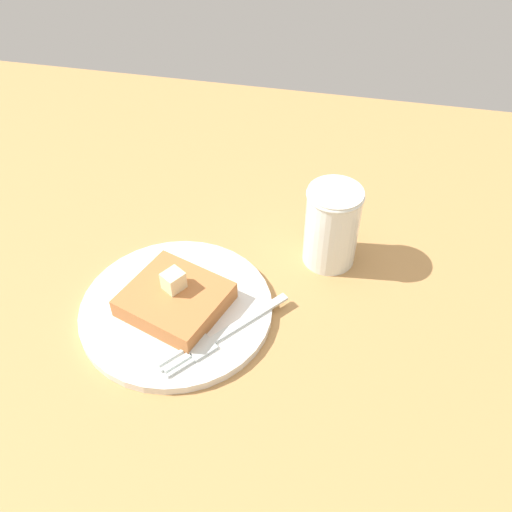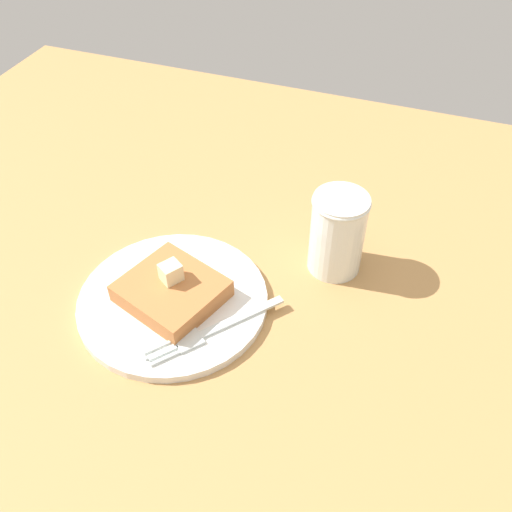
# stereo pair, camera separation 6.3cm
# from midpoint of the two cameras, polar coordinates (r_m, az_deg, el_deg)

# --- Properties ---
(table_surface) EXTENTS (1.20, 1.20, 0.03)m
(table_surface) POSITION_cam_midpoint_polar(r_m,az_deg,el_deg) (0.60, -7.03, -12.83)
(table_surface) COLOR #AF7F49
(table_surface) RESTS_ON ground
(plate) EXTENTS (0.21, 0.21, 0.01)m
(plate) POSITION_cam_midpoint_polar(r_m,az_deg,el_deg) (0.64, -10.77, -5.37)
(plate) COLOR silver
(plate) RESTS_ON table_surface
(toast_slice_center) EXTENTS (0.12, 0.13, 0.02)m
(toast_slice_center) POSITION_cam_midpoint_polar(r_m,az_deg,el_deg) (0.63, -10.96, -4.43)
(toast_slice_center) COLOR #B26B38
(toast_slice_center) RESTS_ON plate
(butter_pat_primary) EXTENTS (0.03, 0.03, 0.02)m
(butter_pat_primary) POSITION_cam_midpoint_polar(r_m,az_deg,el_deg) (0.62, -11.17, -2.58)
(butter_pat_primary) COLOR beige
(butter_pat_primary) RESTS_ON toast_slice_center
(fork) EXTENTS (0.13, 0.11, 0.00)m
(fork) POSITION_cam_midpoint_polar(r_m,az_deg,el_deg) (0.60, -6.70, -8.15)
(fork) COLOR silver
(fork) RESTS_ON plate
(syrup_jar) EXTENTS (0.07, 0.07, 0.10)m
(syrup_jar) POSITION_cam_midpoint_polar(r_m,az_deg,el_deg) (0.67, 4.87, 2.51)
(syrup_jar) COLOR #34120A
(syrup_jar) RESTS_ON table_surface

